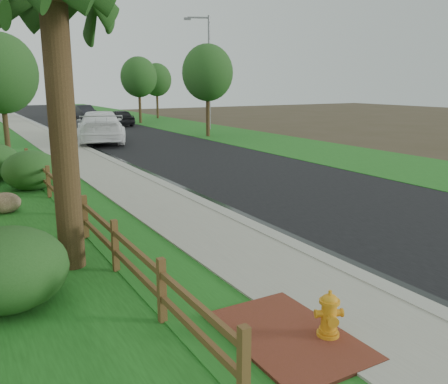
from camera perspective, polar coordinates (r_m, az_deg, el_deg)
ground at (r=9.40m, az=14.74°, el=-10.83°), size 120.00×120.00×0.00m
road at (r=42.58m, az=-15.23°, el=7.58°), size 8.00×90.00×0.02m
curb at (r=41.71m, az=-20.85°, el=7.15°), size 0.40×90.00×0.12m
wet_gutter at (r=41.77m, az=-20.37°, el=7.14°), size 0.50×90.00×0.00m
sidewalk at (r=41.53m, az=-22.62°, el=6.96°), size 2.20×90.00×0.10m
grass_strip at (r=41.33m, az=-25.24°, el=6.67°), size 1.60×90.00×0.06m
verge_far at (r=44.82m, az=-6.61°, el=8.21°), size 6.00×90.00×0.04m
brick_patch at (r=7.39m, az=7.64°, el=-16.96°), size 1.60×2.40×0.11m
ranch_fence at (r=13.07m, az=-17.64°, el=-1.38°), size 0.12×16.92×1.10m
fire_hydrant at (r=7.28m, az=12.52°, el=-14.29°), size 0.47×0.38×0.72m
white_suv at (r=31.14m, az=-14.67°, el=7.62°), size 4.36×7.33×1.99m
dark_car_mid at (r=43.05m, az=-12.44°, el=8.74°), size 1.68×4.15×1.41m
dark_car_far at (r=52.51m, az=-16.42°, el=9.23°), size 1.74×4.33×1.40m
streetlight at (r=38.54m, az=-2.05°, el=14.88°), size 1.94×0.92×8.78m
boulder at (r=15.18m, az=-24.95°, el=-1.23°), size 1.11×0.95×0.63m
shrub_b at (r=8.78m, az=-24.62°, el=-8.43°), size 2.26×2.26×1.39m
shrub_c at (r=18.06m, az=-22.23°, el=2.42°), size 2.35×2.35×1.41m
tree_near_left at (r=24.93m, az=-25.30°, el=12.76°), size 3.39×3.39×6.02m
tree_near_right at (r=33.48m, az=-2.00°, el=14.13°), size 3.51×3.51×6.32m
tree_mid_right at (r=45.45m, az=-10.21°, el=13.45°), size 3.34×3.34×6.06m
tree_far_right at (r=51.24m, az=-8.11°, el=13.21°), size 3.10×3.10×5.71m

